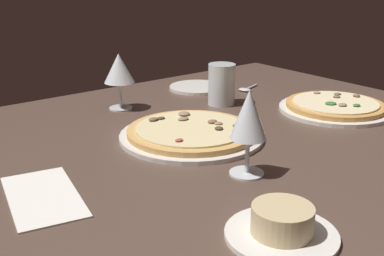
{
  "coord_description": "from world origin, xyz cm",
  "views": [
    {
      "loc": [
        62.01,
        78.7,
        42.04
      ],
      "look_at": [
        -1.04,
        -1.52,
        7.0
      ],
      "focal_mm": 45.8,
      "sensor_mm": 36.0,
      "label": 1
    }
  ],
  "objects_px": {
    "pizza_side": "(335,107)",
    "wine_glass_far": "(249,118)",
    "pizza_main": "(191,133)",
    "wine_glass_near": "(119,70)",
    "spoon": "(246,89)",
    "water_glass": "(222,87)",
    "side_plate": "(197,87)",
    "ramekin_on_saucer": "(282,226)",
    "paper_menu": "(43,196)"
  },
  "relations": [
    {
      "from": "pizza_side",
      "to": "ramekin_on_saucer",
      "type": "relative_size",
      "value": 1.77
    },
    {
      "from": "wine_glass_far",
      "to": "water_glass",
      "type": "xyz_separation_m",
      "value": [
        -0.28,
        -0.39,
        -0.06
      ]
    },
    {
      "from": "pizza_main",
      "to": "paper_menu",
      "type": "distance_m",
      "value": 0.39
    },
    {
      "from": "paper_menu",
      "to": "side_plate",
      "type": "bearing_deg",
      "value": -136.83
    },
    {
      "from": "wine_glass_near",
      "to": "spoon",
      "type": "relative_size",
      "value": 1.52
    },
    {
      "from": "paper_menu",
      "to": "wine_glass_near",
      "type": "bearing_deg",
      "value": -123.41
    },
    {
      "from": "water_glass",
      "to": "side_plate",
      "type": "distance_m",
      "value": 0.19
    },
    {
      "from": "pizza_main",
      "to": "ramekin_on_saucer",
      "type": "distance_m",
      "value": 0.44
    },
    {
      "from": "pizza_side",
      "to": "wine_glass_near",
      "type": "height_order",
      "value": "wine_glass_near"
    },
    {
      "from": "wine_glass_far",
      "to": "side_plate",
      "type": "relative_size",
      "value": 0.95
    },
    {
      "from": "wine_glass_near",
      "to": "spoon",
      "type": "height_order",
      "value": "wine_glass_near"
    },
    {
      "from": "water_glass",
      "to": "paper_menu",
      "type": "height_order",
      "value": "water_glass"
    },
    {
      "from": "wine_glass_near",
      "to": "side_plate",
      "type": "height_order",
      "value": "wine_glass_near"
    },
    {
      "from": "wine_glass_near",
      "to": "water_glass",
      "type": "height_order",
      "value": "wine_glass_near"
    },
    {
      "from": "wine_glass_far",
      "to": "ramekin_on_saucer",
      "type": "bearing_deg",
      "value": 58.77
    },
    {
      "from": "pizza_main",
      "to": "wine_glass_far",
      "type": "height_order",
      "value": "wine_glass_far"
    },
    {
      "from": "wine_glass_far",
      "to": "wine_glass_near",
      "type": "xyz_separation_m",
      "value": [
        -0.03,
        -0.52,
        -0.0
      ]
    },
    {
      "from": "pizza_main",
      "to": "wine_glass_near",
      "type": "height_order",
      "value": "wine_glass_near"
    },
    {
      "from": "pizza_side",
      "to": "wine_glass_far",
      "type": "xyz_separation_m",
      "value": [
        0.47,
        0.15,
        0.1
      ]
    },
    {
      "from": "wine_glass_far",
      "to": "spoon",
      "type": "bearing_deg",
      "value": -134.12
    },
    {
      "from": "paper_menu",
      "to": "spoon",
      "type": "relative_size",
      "value": 2.16
    },
    {
      "from": "ramekin_on_saucer",
      "to": "paper_menu",
      "type": "height_order",
      "value": "ramekin_on_saucer"
    },
    {
      "from": "wine_glass_near",
      "to": "paper_menu",
      "type": "distance_m",
      "value": 0.54
    },
    {
      "from": "pizza_main",
      "to": "water_glass",
      "type": "xyz_separation_m",
      "value": [
        -0.24,
        -0.16,
        0.04
      ]
    },
    {
      "from": "pizza_side",
      "to": "ramekin_on_saucer",
      "type": "bearing_deg",
      "value": 30.06
    },
    {
      "from": "pizza_side",
      "to": "wine_glass_far",
      "type": "distance_m",
      "value": 0.5
    },
    {
      "from": "pizza_main",
      "to": "water_glass",
      "type": "distance_m",
      "value": 0.29
    },
    {
      "from": "wine_glass_far",
      "to": "side_plate",
      "type": "bearing_deg",
      "value": -120.56
    },
    {
      "from": "wine_glass_near",
      "to": "side_plate",
      "type": "bearing_deg",
      "value": -172.06
    },
    {
      "from": "ramekin_on_saucer",
      "to": "water_glass",
      "type": "distance_m",
      "value": 0.7
    },
    {
      "from": "wine_glass_near",
      "to": "ramekin_on_saucer",
      "type": "bearing_deg",
      "value": 78.2
    },
    {
      "from": "ramekin_on_saucer",
      "to": "water_glass",
      "type": "height_order",
      "value": "water_glass"
    },
    {
      "from": "water_glass",
      "to": "paper_menu",
      "type": "distance_m",
      "value": 0.66
    },
    {
      "from": "side_plate",
      "to": "paper_menu",
      "type": "bearing_deg",
      "value": 31.81
    },
    {
      "from": "wine_glass_far",
      "to": "pizza_main",
      "type": "bearing_deg",
      "value": -100.61
    },
    {
      "from": "paper_menu",
      "to": "water_glass",
      "type": "bearing_deg",
      "value": -147.32
    },
    {
      "from": "pizza_side",
      "to": "wine_glass_near",
      "type": "distance_m",
      "value": 0.58
    },
    {
      "from": "pizza_main",
      "to": "spoon",
      "type": "xyz_separation_m",
      "value": [
        -0.4,
        -0.23,
        -0.01
      ]
    },
    {
      "from": "pizza_side",
      "to": "paper_menu",
      "type": "xyz_separation_m",
      "value": [
        0.81,
        0.0,
        -0.01
      ]
    },
    {
      "from": "water_glass",
      "to": "spoon",
      "type": "xyz_separation_m",
      "value": [
        -0.16,
        -0.06,
        -0.05
      ]
    },
    {
      "from": "ramekin_on_saucer",
      "to": "spoon",
      "type": "xyz_separation_m",
      "value": [
        -0.55,
        -0.64,
        -0.01
      ]
    },
    {
      "from": "paper_menu",
      "to": "ramekin_on_saucer",
      "type": "bearing_deg",
      "value": 134.76
    },
    {
      "from": "ramekin_on_saucer",
      "to": "side_plate",
      "type": "bearing_deg",
      "value": -120.74
    },
    {
      "from": "pizza_main",
      "to": "side_plate",
      "type": "relative_size",
      "value": 1.88
    },
    {
      "from": "pizza_side",
      "to": "wine_glass_far",
      "type": "relative_size",
      "value": 1.79
    },
    {
      "from": "ramekin_on_saucer",
      "to": "paper_menu",
      "type": "bearing_deg",
      "value": -56.6
    },
    {
      "from": "side_plate",
      "to": "pizza_side",
      "type": "bearing_deg",
      "value": 108.68
    },
    {
      "from": "wine_glass_far",
      "to": "water_glass",
      "type": "distance_m",
      "value": 0.48
    },
    {
      "from": "wine_glass_near",
      "to": "side_plate",
      "type": "xyz_separation_m",
      "value": [
        -0.3,
        -0.04,
        -0.1
      ]
    },
    {
      "from": "pizza_main",
      "to": "ramekin_on_saucer",
      "type": "height_order",
      "value": "ramekin_on_saucer"
    }
  ]
}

